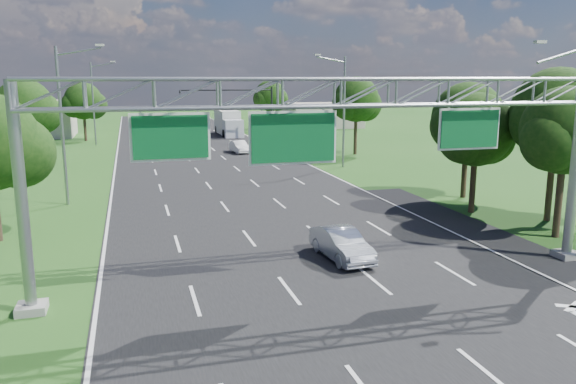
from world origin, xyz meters
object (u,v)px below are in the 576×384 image
object	(u,v)px
sign_gantry	(339,109)
traffic_signal	(246,101)
box_truck	(228,123)
silver_sedan	(341,244)

from	to	relation	value
sign_gantry	traffic_signal	world-z (taller)	sign_gantry
sign_gantry	box_truck	distance (m)	61.37
traffic_signal	box_truck	bearing A→B (deg)	97.34
sign_gantry	silver_sedan	distance (m)	6.85
traffic_signal	silver_sedan	xyz separation A→B (m)	(-5.92, -50.35, -4.47)
sign_gantry	traffic_signal	xyz separation A→B (m)	(7.15, 53.00, -1.72)
silver_sedan	box_truck	world-z (taller)	box_truck
sign_gantry	traffic_signal	distance (m)	53.51
sign_gantry	traffic_signal	bearing A→B (deg)	82.32
sign_gantry	silver_sedan	xyz separation A→B (m)	(1.23, 2.66, -6.20)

